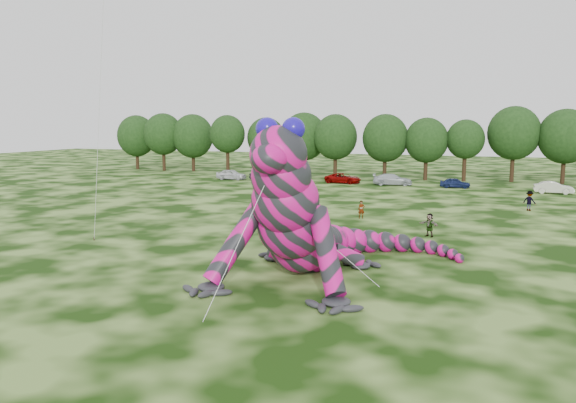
{
  "coord_description": "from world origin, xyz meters",
  "views": [
    {
      "loc": [
        4.54,
        -25.38,
        8.25
      ],
      "look_at": [
        -5.69,
        2.9,
        4.0
      ],
      "focal_mm": 35.0,
      "sensor_mm": 36.0,
      "label": 1
    }
  ],
  "objects_px": {
    "car_3": "(392,179)",
    "spectator_4": "(303,190)",
    "car_0": "(231,174)",
    "spectator_0": "(361,210)",
    "tree_5": "(304,144)",
    "tree_6": "(335,146)",
    "tree_4": "(266,146)",
    "tree_7": "(385,147)",
    "spectator_2": "(529,201)",
    "car_2": "(343,178)",
    "spectator_5": "(430,225)",
    "tree_8": "(426,149)",
    "inflatable_gecko": "(308,195)",
    "tree_1": "(163,142)",
    "car_1": "(265,176)",
    "tree_0": "(137,142)",
    "car_5": "(554,188)",
    "tree_11": "(565,147)",
    "car_4": "(455,183)",
    "tree_3": "(228,144)",
    "tree_10": "(513,144)",
    "tree_2": "(193,143)",
    "tree_9": "(465,150)"
  },
  "relations": [
    {
      "from": "car_3",
      "to": "spectator_4",
      "type": "height_order",
      "value": "spectator_4"
    },
    {
      "from": "spectator_5",
      "to": "car_5",
      "type": "bearing_deg",
      "value": 99.12
    },
    {
      "from": "car_5",
      "to": "spectator_0",
      "type": "distance_m",
      "value": 29.97
    },
    {
      "from": "tree_5",
      "to": "tree_8",
      "type": "height_order",
      "value": "tree_5"
    },
    {
      "from": "car_0",
      "to": "tree_4",
      "type": "bearing_deg",
      "value": -5.82
    },
    {
      "from": "spectator_2",
      "to": "car_2",
      "type": "bearing_deg",
      "value": -10.16
    },
    {
      "from": "inflatable_gecko",
      "to": "tree_1",
      "type": "height_order",
      "value": "tree_1"
    },
    {
      "from": "car_0",
      "to": "spectator_0",
      "type": "relative_size",
      "value": 2.83
    },
    {
      "from": "car_2",
      "to": "car_3",
      "type": "xyz_separation_m",
      "value": [
        6.7,
        0.01,
        0.06
      ]
    },
    {
      "from": "car_0",
      "to": "spectator_2",
      "type": "xyz_separation_m",
      "value": [
        38.94,
        -16.69,
        0.19
      ]
    },
    {
      "from": "tree_2",
      "to": "tree_7",
      "type": "bearing_deg",
      "value": -3.4
    },
    {
      "from": "tree_8",
      "to": "car_2",
      "type": "relative_size",
      "value": 1.81
    },
    {
      "from": "inflatable_gecko",
      "to": "spectator_0",
      "type": "xyz_separation_m",
      "value": [
        -0.89,
        17.89,
        -3.49
      ]
    },
    {
      "from": "car_3",
      "to": "tree_3",
      "type": "bearing_deg",
      "value": 64.07
    },
    {
      "from": "spectator_2",
      "to": "spectator_5",
      "type": "height_order",
      "value": "spectator_2"
    },
    {
      "from": "tree_7",
      "to": "spectator_0",
      "type": "height_order",
      "value": "tree_7"
    },
    {
      "from": "tree_5",
      "to": "tree_4",
      "type": "bearing_deg",
      "value": 177.57
    },
    {
      "from": "spectator_5",
      "to": "inflatable_gecko",
      "type": "bearing_deg",
      "value": -85.58
    },
    {
      "from": "tree_10",
      "to": "spectator_0",
      "type": "height_order",
      "value": "tree_10"
    },
    {
      "from": "car_1",
      "to": "tree_4",
      "type": "bearing_deg",
      "value": 26.08
    },
    {
      "from": "tree_5",
      "to": "tree_6",
      "type": "height_order",
      "value": "tree_5"
    },
    {
      "from": "car_1",
      "to": "tree_5",
      "type": "bearing_deg",
      "value": -8.96
    },
    {
      "from": "tree_2",
      "to": "tree_10",
      "type": "xyz_separation_m",
      "value": [
        50.41,
        -0.18,
        0.43
      ]
    },
    {
      "from": "tree_6",
      "to": "tree_8",
      "type": "distance_m",
      "value": 13.34
    },
    {
      "from": "tree_7",
      "to": "car_0",
      "type": "relative_size",
      "value": 2.15
    },
    {
      "from": "tree_9",
      "to": "inflatable_gecko",
      "type": "bearing_deg",
      "value": -96.35
    },
    {
      "from": "tree_7",
      "to": "car_0",
      "type": "distance_m",
      "value": 22.82
    },
    {
      "from": "tree_4",
      "to": "car_3",
      "type": "bearing_deg",
      "value": -24.13
    },
    {
      "from": "tree_0",
      "to": "car_5",
      "type": "bearing_deg",
      "value": -11.14
    },
    {
      "from": "tree_10",
      "to": "tree_11",
      "type": "xyz_separation_m",
      "value": [
        6.39,
        -0.38,
        -0.22
      ]
    },
    {
      "from": "tree_1",
      "to": "tree_8",
      "type": "relative_size",
      "value": 1.1
    },
    {
      "from": "car_4",
      "to": "spectator_4",
      "type": "xyz_separation_m",
      "value": [
        -15.15,
        -15.73,
        0.27
      ]
    },
    {
      "from": "car_2",
      "to": "tree_3",
      "type": "bearing_deg",
      "value": 76.27
    },
    {
      "from": "car_2",
      "to": "car_3",
      "type": "relative_size",
      "value": 0.96
    },
    {
      "from": "tree_2",
      "to": "spectator_4",
      "type": "distance_m",
      "value": 38.71
    },
    {
      "from": "inflatable_gecko",
      "to": "tree_2",
      "type": "distance_m",
      "value": 66.82
    },
    {
      "from": "car_3",
      "to": "spectator_4",
      "type": "relative_size",
      "value": 2.85
    },
    {
      "from": "car_1",
      "to": "spectator_4",
      "type": "xyz_separation_m",
      "value": [
        10.93,
        -15.69,
        0.2
      ]
    },
    {
      "from": "inflatable_gecko",
      "to": "car_4",
      "type": "xyz_separation_m",
      "value": [
        5.31,
        44.46,
        -3.63
      ]
    },
    {
      "from": "car_0",
      "to": "spectator_5",
      "type": "xyz_separation_m",
      "value": [
        31.37,
        -32.25,
        0.11
      ]
    },
    {
      "from": "tree_1",
      "to": "spectator_2",
      "type": "relative_size",
      "value": 5.2
    },
    {
      "from": "car_3",
      "to": "spectator_4",
      "type": "distance_m",
      "value": 17.71
    },
    {
      "from": "tree_11",
      "to": "car_4",
      "type": "bearing_deg",
      "value": -143.65
    },
    {
      "from": "tree_10",
      "to": "car_4",
      "type": "xyz_separation_m",
      "value": [
        -6.98,
        -10.22,
        -4.61
      ]
    },
    {
      "from": "car_0",
      "to": "tree_10",
      "type": "bearing_deg",
      "value": -74.29
    },
    {
      "from": "tree_4",
      "to": "tree_1",
      "type": "bearing_deg",
      "value": -177.98
    },
    {
      "from": "tree_8",
      "to": "tree_5",
      "type": "bearing_deg",
      "value": 175.61
    },
    {
      "from": "tree_3",
      "to": "car_0",
      "type": "relative_size",
      "value": 2.14
    },
    {
      "from": "tree_4",
      "to": "tree_7",
      "type": "xyz_separation_m",
      "value": [
        19.56,
        -1.91,
        0.21
      ]
    },
    {
      "from": "tree_8",
      "to": "spectator_0",
      "type": "height_order",
      "value": "tree_8"
    }
  ]
}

